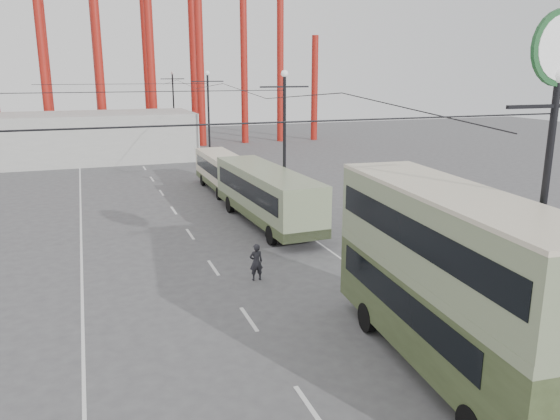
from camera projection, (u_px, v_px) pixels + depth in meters
name	position (u px, v px, depth m)	size (l,w,h in m)	color
ground	(314.00, 366.00, 17.55)	(160.00, 160.00, 0.00)	#49494B
road_markings	(182.00, 218.00, 35.24)	(12.52, 120.00, 0.01)	silver
lamp_post_near	(553.00, 122.00, 14.72)	(3.20, 0.44, 10.80)	black
lamp_post_mid	(284.00, 145.00, 34.66)	(3.20, 0.44, 9.32)	black
lamp_post_far	(209.00, 118.00, 54.73)	(3.20, 0.44, 9.32)	black
lamp_post_distant	(174.00, 106.00, 74.80)	(3.20, 0.44, 9.32)	black
fairground_shed	(88.00, 137.00, 57.85)	(22.00, 10.00, 5.00)	#A1A19C
double_decker_bus	(449.00, 273.00, 16.60)	(3.61, 10.99, 5.80)	#333F22
single_decker_green	(266.00, 194.00, 33.50)	(3.29, 12.21, 3.42)	gray
single_decker_cream	(222.00, 171.00, 43.11)	(2.40, 9.29, 2.89)	beige
pedestrian	(256.00, 262.00, 24.61)	(0.63, 0.41, 1.72)	black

